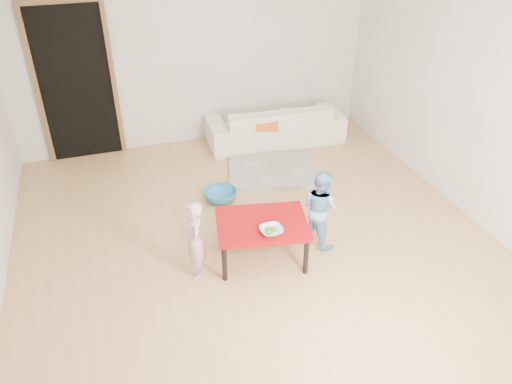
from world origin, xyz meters
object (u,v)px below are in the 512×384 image
sofa (275,123)px  child_pink (195,241)px  basin (220,195)px  child_blue (320,208)px  red_table (262,240)px  bowl (271,231)px

sofa → child_pink: bearing=58.5°
sofa → basin: sofa is taller
child_blue → sofa: bearing=-32.3°
red_table → child_blue: bearing=6.0°
sofa → bowl: size_ratio=9.06×
child_pink → child_blue: 1.35m
red_table → sofa: bearing=67.1°
red_table → child_pink: bearing=-176.7°
bowl → basin: bowl is taller
child_pink → basin: (0.56, 1.23, -0.35)m
sofa → basin: bearing=50.8°
child_blue → basin: (-0.78, 1.12, -0.37)m
child_blue → child_pink: bearing=71.5°
sofa → red_table: bearing=70.0°
basin → sofa: bearing=47.8°
red_table → child_blue: 0.70m
sofa → child_blue: child_blue is taller
sofa → bowl: bearing=72.1°
red_table → bowl: 0.32m
red_table → bowl: size_ratio=4.12×
red_table → child_pink: size_ratio=1.09×
child_blue → basin: bearing=11.8°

